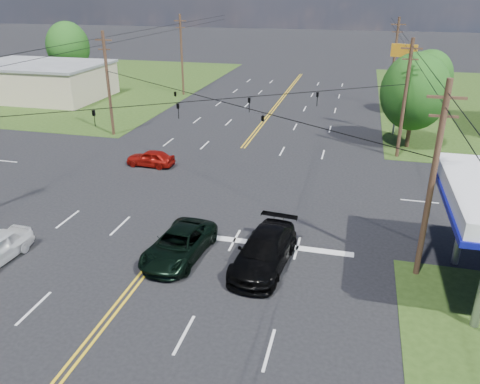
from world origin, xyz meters
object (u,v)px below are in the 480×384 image
(retail_nw, at_px, (40,82))
(pole_right_far, at_px, (394,61))
(pickup_dkgreen, at_px, (179,245))
(suv_black, at_px, (264,251))
(pole_left_far, at_px, (182,54))
(pole_se, at_px, (432,181))
(pole_ne, at_px, (405,98))
(tree_right_b, at_px, (429,77))
(tree_right_a, at_px, (415,92))
(tree_far_l, at_px, (68,46))
(pole_nw, at_px, (108,83))

(retail_nw, distance_m, pole_right_far, 43.53)
(pickup_dkgreen, bearing_deg, suv_black, 8.41)
(retail_nw, bearing_deg, pole_right_far, 7.94)
(pole_left_far, bearing_deg, pole_se, -54.90)
(pole_ne, xyz_separation_m, tree_right_b, (3.50, 15.00, -0.70))
(pole_right_far, bearing_deg, tree_right_b, -48.81)
(pole_right_far, bearing_deg, tree_right_a, -86.42)
(pole_left_far, height_order, pole_right_far, same)
(retail_nw, height_order, tree_right_b, tree_right_b)
(pole_se, relative_size, tree_far_l, 1.09)
(pole_left_far, height_order, tree_far_l, pole_left_far)
(pole_nw, relative_size, tree_right_b, 1.34)
(pole_left_far, xyz_separation_m, pole_right_far, (26.00, 0.00, 0.00))
(pole_ne, bearing_deg, tree_right_a, 71.57)
(retail_nw, xyz_separation_m, pole_left_far, (17.00, 6.00, 3.17))
(retail_nw, height_order, pole_ne, pole_ne)
(retail_nw, relative_size, pole_ne, 1.68)
(pole_right_far, xyz_separation_m, suv_black, (-7.40, -38.15, -4.32))
(retail_nw, height_order, tree_right_a, tree_right_a)
(pole_ne, relative_size, tree_right_b, 1.34)
(pole_right_far, relative_size, pickup_dkgreen, 1.87)
(tree_right_b, relative_size, suv_black, 1.21)
(pole_left_far, bearing_deg, tree_right_b, -7.72)
(pole_se, distance_m, tree_right_b, 33.19)
(retail_nw, height_order, pole_nw, pole_nw)
(tree_right_a, height_order, tree_right_b, tree_right_a)
(pole_left_far, distance_m, tree_right_a, 31.39)
(pole_nw, height_order, pole_left_far, pole_left_far)
(pole_nw, relative_size, tree_right_a, 1.16)
(pole_nw, relative_size, tree_far_l, 1.09)
(suv_black, bearing_deg, pole_right_far, 84.61)
(pole_left_far, bearing_deg, tree_right_a, -30.65)
(tree_right_a, height_order, tree_far_l, tree_far_l)
(pole_right_far, xyz_separation_m, pickup_dkgreen, (-11.84, -38.40, -4.43))
(tree_right_b, height_order, tree_far_l, tree_far_l)
(pole_left_far, bearing_deg, tree_far_l, 168.11)
(pole_ne, bearing_deg, pole_se, -90.00)
(retail_nw, xyz_separation_m, pole_right_far, (43.00, 6.00, 3.17))
(pole_se, relative_size, suv_black, 1.63)
(retail_nw, bearing_deg, pole_se, -35.79)
(pole_right_far, bearing_deg, suv_black, -100.97)
(suv_black, bearing_deg, retail_nw, 143.51)
(retail_nw, relative_size, pickup_dkgreen, 2.99)
(pole_left_far, bearing_deg, pole_right_far, 0.00)
(pole_se, xyz_separation_m, tree_far_l, (-45.00, 41.00, 0.28))
(pole_se, distance_m, pole_nw, 31.62)
(pole_nw, distance_m, pole_right_far, 32.20)
(tree_right_b, bearing_deg, retail_nw, -177.54)
(suv_black, bearing_deg, pole_se, 14.38)
(retail_nw, distance_m, pole_se, 53.09)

